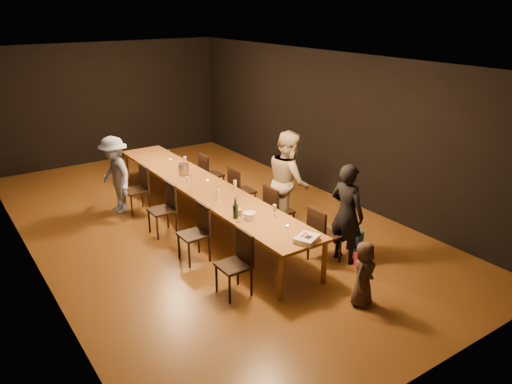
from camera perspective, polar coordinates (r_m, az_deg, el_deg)
ground at (r=9.50m, az=-5.86°, el=-3.48°), size 10.00×10.00×0.00m
room_shell at (r=8.86m, az=-6.36°, el=8.86°), size 6.04×10.04×3.02m
table at (r=9.24m, az=-6.02°, el=0.49°), size 0.90×6.00×0.75m
chair_right_0 at (r=7.97m, az=7.88°, el=-4.87°), size 0.42×0.42×0.93m
chair_right_1 at (r=8.81m, az=2.67°, el=-2.11°), size 0.42×0.42×0.93m
chair_right_2 at (r=9.72m, az=-1.58°, el=0.17°), size 0.42×0.42×0.93m
chair_right_3 at (r=10.69m, az=-5.08°, el=2.05°), size 0.42×0.42×0.93m
chair_left_0 at (r=7.05m, az=-2.58°, el=-8.30°), size 0.42×0.42×0.93m
chair_left_1 at (r=7.99m, az=-7.16°, el=-4.78°), size 0.42×0.42×0.93m
chair_left_2 at (r=8.98m, az=-10.72°, el=-2.00°), size 0.42×0.42×0.93m
chair_left_3 at (r=10.03m, az=-13.54°, el=0.23°), size 0.42×0.42×0.93m
woman_birthday at (r=7.92m, az=10.34°, el=-2.43°), size 0.48×0.65×1.62m
woman_tan at (r=8.92m, az=3.74°, el=1.26°), size 1.00×1.10×1.83m
man_blue at (r=10.06m, az=-15.79°, el=1.88°), size 0.65×1.03×1.53m
child at (r=6.98m, az=12.19°, el=-9.12°), size 0.54×0.46×0.93m
gift_bag_red at (r=8.09m, az=11.90°, el=-7.47°), size 0.21×0.13×0.24m
gift_bag_blue at (r=8.58m, az=11.36°, el=-5.46°), size 0.29×0.24×0.31m
birthday_cake at (r=7.07m, az=5.83°, el=-5.36°), size 0.42×0.39×0.08m
plate_stack at (r=7.72m, az=-0.72°, el=-2.76°), size 0.21×0.21×0.11m
champagne_bottle at (r=7.72m, az=-2.36°, el=-1.82°), size 0.10×0.10×0.35m
ice_bucket at (r=9.82m, az=-8.29°, el=2.61°), size 0.25×0.25×0.22m
wineglass_0 at (r=7.61m, az=-1.80°, el=-2.74°), size 0.06×0.06×0.21m
wineglass_1 at (r=7.79m, az=2.13°, el=-2.17°), size 0.06×0.06×0.21m
wineglass_2 at (r=8.41m, az=-4.31°, el=-0.44°), size 0.06×0.06×0.21m
wineglass_3 at (r=8.85m, az=-2.41°, el=0.72°), size 0.06×0.06×0.21m
wineglass_4 at (r=9.11m, az=-7.83°, el=1.13°), size 0.06×0.06×0.21m
wineglass_5 at (r=10.31m, az=-8.10°, el=3.47°), size 0.06×0.06×0.21m
tealight_near at (r=7.48m, az=3.63°, el=-3.96°), size 0.05×0.05×0.03m
tealight_mid at (r=9.37m, az=-5.55°, el=1.23°), size 0.05×0.05×0.03m
tealight_far at (r=10.74m, az=-9.74°, el=3.59°), size 0.05×0.05×0.03m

